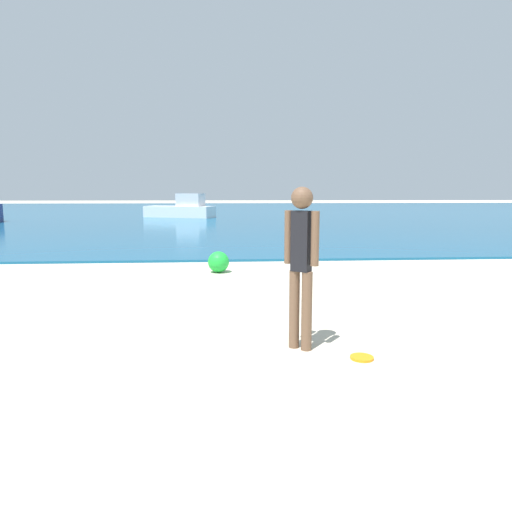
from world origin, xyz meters
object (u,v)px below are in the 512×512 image
at_px(frisbee, 362,358).
at_px(boat_far, 182,209).
at_px(person_standing, 301,258).
at_px(beach_ball, 218,262).

height_order(frisbee, boat_far, boat_far).
height_order(person_standing, beach_ball, person_standing).
bearing_deg(boat_far, beach_ball, 120.41).
height_order(person_standing, boat_far, person_standing).
bearing_deg(boat_far, person_standing, 121.11).
bearing_deg(person_standing, frisbee, -173.37).
bearing_deg(beach_ball, frisbee, -73.53).
distance_m(person_standing, beach_ball, 4.84).
relative_size(frisbee, beach_ball, 0.53).
distance_m(frisbee, beach_ball, 5.26).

